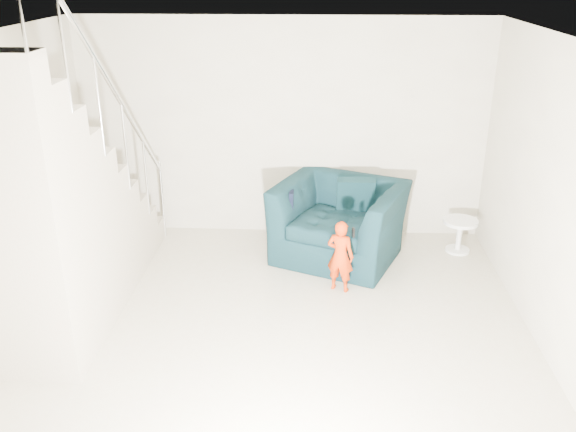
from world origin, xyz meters
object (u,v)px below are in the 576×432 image
at_px(staircase, 56,229).
at_px(toddler, 340,256).
at_px(side_table, 460,230).
at_px(armchair, 339,221).

bearing_deg(staircase, toddler, 13.79).
distance_m(side_table, staircase, 4.54).
height_order(armchair, staircase, staircase).
distance_m(armchair, side_table, 1.48).
relative_size(toddler, side_table, 1.93).
distance_m(armchair, toddler, 0.81).
bearing_deg(toddler, staircase, 34.68).
bearing_deg(staircase, side_table, 21.91).
xyz_separation_m(toddler, side_table, (1.47, 1.01, -0.12)).
distance_m(toddler, staircase, 2.83).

